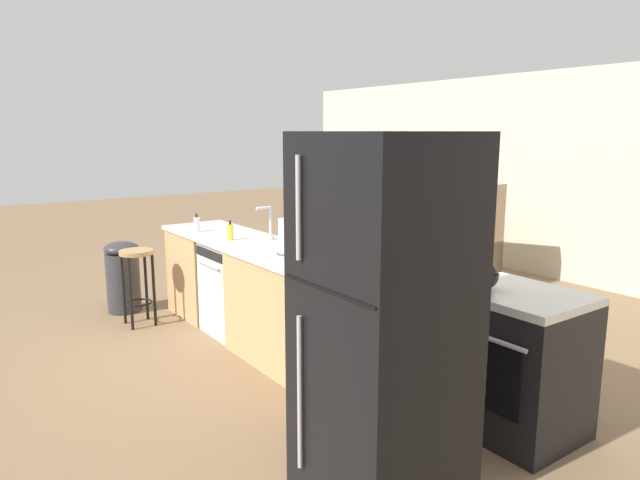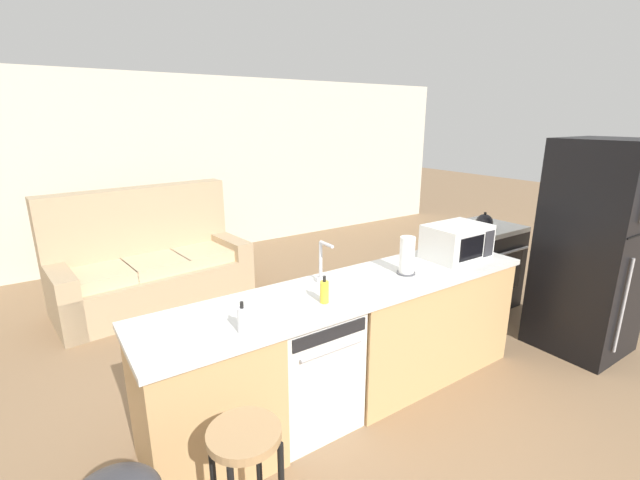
{
  "view_description": "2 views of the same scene",
  "coord_description": "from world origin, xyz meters",
  "px_view_note": "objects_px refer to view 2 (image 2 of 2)",
  "views": [
    {
      "loc": [
        4.35,
        -2.36,
        1.85
      ],
      "look_at": [
        0.31,
        0.52,
        0.9
      ],
      "focal_mm": 32.0,
      "sensor_mm": 36.0,
      "label": 1
    },
    {
      "loc": [
        -1.57,
        -2.14,
        2.02
      ],
      "look_at": [
        0.36,
        0.71,
        1.02
      ],
      "focal_mm": 24.0,
      "sensor_mm": 36.0,
      "label": 2
    }
  ],
  "objects_px": {
    "stove_range": "(479,265)",
    "kettle": "(484,222)",
    "refrigerator": "(593,248)",
    "paper_towel_roll": "(407,256)",
    "couch": "(150,268)",
    "microwave": "(457,242)",
    "dish_soap_bottle": "(243,319)",
    "bar_stool": "(246,470)",
    "soap_bottle": "(324,292)",
    "dishwasher": "(305,365)"
  },
  "relations": [
    {
      "from": "stove_range",
      "to": "kettle",
      "type": "bearing_deg",
      "value": -142.84
    },
    {
      "from": "stove_range",
      "to": "refrigerator",
      "type": "xyz_separation_m",
      "value": [
        -0.0,
        -1.1,
        0.47
      ]
    },
    {
      "from": "paper_towel_roll",
      "to": "couch",
      "type": "relative_size",
      "value": 0.14
    },
    {
      "from": "microwave",
      "to": "dish_soap_bottle",
      "type": "distance_m",
      "value": 1.98
    },
    {
      "from": "dish_soap_bottle",
      "to": "bar_stool",
      "type": "relative_size",
      "value": 0.24
    },
    {
      "from": "kettle",
      "to": "couch",
      "type": "bearing_deg",
      "value": 141.45
    },
    {
      "from": "microwave",
      "to": "kettle",
      "type": "xyz_separation_m",
      "value": [
        0.97,
        0.42,
        -0.05
      ]
    },
    {
      "from": "soap_bottle",
      "to": "bar_stool",
      "type": "bearing_deg",
      "value": -144.36
    },
    {
      "from": "microwave",
      "to": "bar_stool",
      "type": "xyz_separation_m",
      "value": [
        -2.21,
        -0.7,
        -0.5
      ]
    },
    {
      "from": "microwave",
      "to": "dish_soap_bottle",
      "type": "height_order",
      "value": "microwave"
    },
    {
      "from": "dishwasher",
      "to": "stove_range",
      "type": "bearing_deg",
      "value": 11.91
    },
    {
      "from": "kettle",
      "to": "couch",
      "type": "distance_m",
      "value": 3.63
    },
    {
      "from": "couch",
      "to": "paper_towel_roll",
      "type": "bearing_deg",
      "value": -65.29
    },
    {
      "from": "dishwasher",
      "to": "dish_soap_bottle",
      "type": "bearing_deg",
      "value": -159.87
    },
    {
      "from": "soap_bottle",
      "to": "stove_range",
      "type": "bearing_deg",
      "value": 14.79
    },
    {
      "from": "stove_range",
      "to": "kettle",
      "type": "distance_m",
      "value": 0.57
    },
    {
      "from": "paper_towel_roll",
      "to": "stove_range",
      "type": "bearing_deg",
      "value": 18.66
    },
    {
      "from": "kettle",
      "to": "bar_stool",
      "type": "relative_size",
      "value": 0.28
    },
    {
      "from": "dishwasher",
      "to": "bar_stool",
      "type": "distance_m",
      "value": 1.03
    },
    {
      "from": "dish_soap_bottle",
      "to": "couch",
      "type": "distance_m",
      "value": 2.9
    },
    {
      "from": "dishwasher",
      "to": "couch",
      "type": "height_order",
      "value": "couch"
    },
    {
      "from": "couch",
      "to": "dishwasher",
      "type": "bearing_deg",
      "value": -82.08
    },
    {
      "from": "paper_towel_roll",
      "to": "soap_bottle",
      "type": "height_order",
      "value": "paper_towel_roll"
    },
    {
      "from": "paper_towel_roll",
      "to": "soap_bottle",
      "type": "bearing_deg",
      "value": -174.12
    },
    {
      "from": "dishwasher",
      "to": "stove_range",
      "type": "distance_m",
      "value": 2.66
    },
    {
      "from": "couch",
      "to": "kettle",
      "type": "bearing_deg",
      "value": -38.55
    },
    {
      "from": "kettle",
      "to": "soap_bottle",
      "type": "bearing_deg",
      "value": -167.09
    },
    {
      "from": "dish_soap_bottle",
      "to": "microwave",
      "type": "bearing_deg",
      "value": 5.29
    },
    {
      "from": "microwave",
      "to": "soap_bottle",
      "type": "relative_size",
      "value": 2.84
    },
    {
      "from": "kettle",
      "to": "couch",
      "type": "relative_size",
      "value": 0.1
    },
    {
      "from": "microwave",
      "to": "paper_towel_roll",
      "type": "relative_size",
      "value": 1.77
    },
    {
      "from": "dishwasher",
      "to": "kettle",
      "type": "distance_m",
      "value": 2.53
    },
    {
      "from": "paper_towel_roll",
      "to": "dish_soap_bottle",
      "type": "distance_m",
      "value": 1.38
    },
    {
      "from": "dishwasher",
      "to": "refrigerator",
      "type": "bearing_deg",
      "value": -11.93
    },
    {
      "from": "dishwasher",
      "to": "dish_soap_bottle",
      "type": "distance_m",
      "value": 0.77
    },
    {
      "from": "refrigerator",
      "to": "bar_stool",
      "type": "relative_size",
      "value": 2.5
    },
    {
      "from": "stove_range",
      "to": "dish_soap_bottle",
      "type": "distance_m",
      "value": 3.23
    },
    {
      "from": "paper_towel_roll",
      "to": "soap_bottle",
      "type": "relative_size",
      "value": 1.6
    },
    {
      "from": "paper_towel_roll",
      "to": "dish_soap_bottle",
      "type": "xyz_separation_m",
      "value": [
        -1.37,
        -0.15,
        -0.07
      ]
    },
    {
      "from": "microwave",
      "to": "paper_towel_roll",
      "type": "xyz_separation_m",
      "value": [
        -0.6,
        -0.03,
        -0.0
      ]
    },
    {
      "from": "paper_towel_roll",
      "to": "kettle",
      "type": "xyz_separation_m",
      "value": [
        1.56,
        0.46,
        -0.05
      ]
    },
    {
      "from": "dish_soap_bottle",
      "to": "couch",
      "type": "bearing_deg",
      "value": 87.33
    },
    {
      "from": "dish_soap_bottle",
      "to": "couch",
      "type": "relative_size",
      "value": 0.08
    },
    {
      "from": "refrigerator",
      "to": "microwave",
      "type": "relative_size",
      "value": 3.7
    },
    {
      "from": "kettle",
      "to": "bar_stool",
      "type": "height_order",
      "value": "kettle"
    },
    {
      "from": "microwave",
      "to": "bar_stool",
      "type": "relative_size",
      "value": 0.68
    },
    {
      "from": "paper_towel_roll",
      "to": "soap_bottle",
      "type": "distance_m",
      "value": 0.8
    },
    {
      "from": "stove_range",
      "to": "paper_towel_roll",
      "type": "height_order",
      "value": "paper_towel_roll"
    },
    {
      "from": "paper_towel_roll",
      "to": "kettle",
      "type": "relative_size",
      "value": 1.38
    },
    {
      "from": "dish_soap_bottle",
      "to": "bar_stool",
      "type": "xyz_separation_m",
      "value": [
        -0.24,
        -0.52,
        -0.44
      ]
    }
  ]
}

